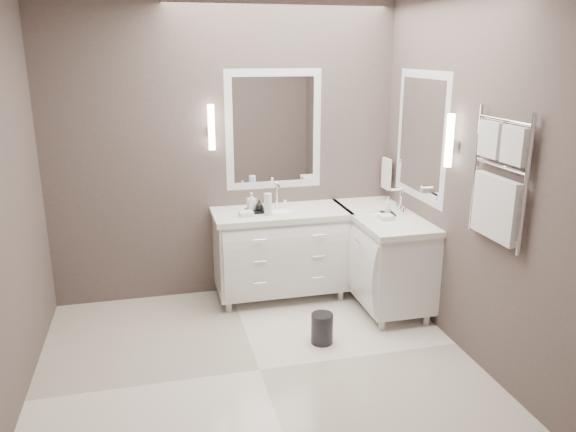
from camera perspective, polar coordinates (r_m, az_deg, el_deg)
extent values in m
cube|color=white|center=(4.28, -2.91, -15.39)|extent=(3.20, 3.00, 0.01)
cube|color=#504340|center=(5.20, -6.35, 6.36)|extent=(3.20, 0.01, 2.70)
cube|color=#504340|center=(2.35, 3.75, -6.01)|extent=(3.20, 0.01, 2.70)
cube|color=#504340|center=(4.33, 18.17, 3.63)|extent=(0.01, 3.00, 2.70)
cube|color=white|center=(5.25, -0.74, -3.64)|extent=(1.20, 0.55, 0.70)
cube|color=white|center=(5.13, -0.76, 0.30)|extent=(1.24, 0.59, 0.05)
ellipsoid|color=white|center=(5.13, -0.76, 0.14)|extent=(0.36, 0.28, 0.12)
cylinder|color=white|center=(5.25, -1.16, 2.19)|extent=(0.02, 0.02, 0.22)
cube|color=white|center=(5.22, 9.50, -3.98)|extent=(0.55, 1.20, 0.70)
cube|color=white|center=(5.10, 9.70, -0.03)|extent=(0.59, 1.24, 0.05)
ellipsoid|color=white|center=(5.11, 9.69, -0.19)|extent=(0.36, 0.28, 0.12)
cylinder|color=white|center=(5.13, 11.41, 1.54)|extent=(0.02, 0.02, 0.22)
cube|color=white|center=(5.23, -1.45, 8.73)|extent=(0.90, 0.02, 1.10)
cube|color=white|center=(5.23, -1.45, 8.73)|extent=(0.77, 0.02, 0.96)
cube|color=white|center=(4.97, 13.37, 7.90)|extent=(0.02, 0.90, 1.10)
cube|color=white|center=(4.97, 13.37, 7.90)|extent=(0.02, 0.90, 0.96)
cube|color=white|center=(5.08, -7.77, 8.35)|extent=(0.05, 0.05, 0.10)
cylinder|color=white|center=(5.07, -7.79, 8.91)|extent=(0.06, 0.06, 0.40)
cube|color=white|center=(4.44, 16.03, 6.73)|extent=(0.05, 0.05, 0.10)
cylinder|color=white|center=(4.43, 16.08, 7.37)|extent=(0.06, 0.06, 0.40)
cylinder|color=white|center=(5.50, 10.12, 5.69)|extent=(0.02, 0.22, 0.02)
cube|color=white|center=(5.52, 9.96, 4.26)|extent=(0.03, 0.17, 0.30)
cylinder|color=white|center=(3.74, 23.03, 2.79)|extent=(0.03, 0.03, 0.90)
cylinder|color=white|center=(4.18, 18.60, 4.56)|extent=(0.03, 0.03, 0.90)
cube|color=white|center=(3.81, 22.07, 6.66)|extent=(0.06, 0.22, 0.24)
cube|color=white|center=(4.02, 19.93, 7.33)|extent=(0.06, 0.22, 0.24)
cube|color=white|center=(4.00, 20.33, 0.79)|extent=(0.06, 0.46, 0.42)
cylinder|color=black|center=(4.57, 3.48, -11.33)|extent=(0.23, 0.23, 0.25)
cube|color=black|center=(5.07, -3.33, 0.52)|extent=(0.19, 0.14, 0.03)
cube|color=black|center=(5.06, 10.08, 0.22)|extent=(0.12, 0.16, 0.02)
cylinder|color=silver|center=(4.96, -2.05, 1.19)|extent=(0.08, 0.08, 0.20)
imported|color=white|center=(5.06, -3.72, 1.53)|extent=(0.09, 0.09, 0.15)
imported|color=black|center=(5.03, -2.94, 1.10)|extent=(0.09, 0.09, 0.09)
imported|color=white|center=(5.03, 10.13, 1.13)|extent=(0.07, 0.07, 0.15)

